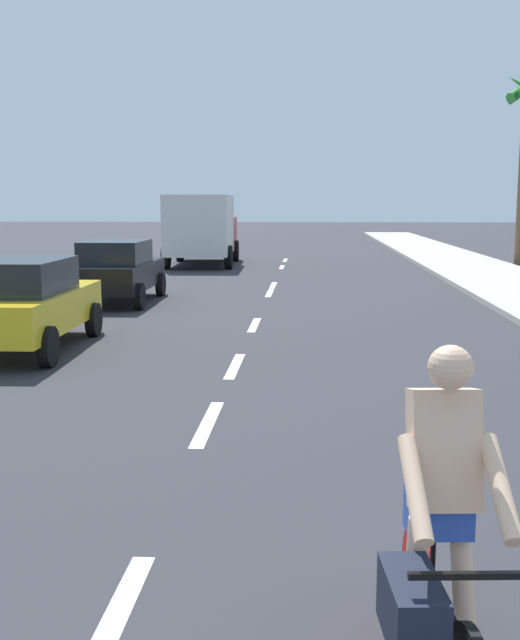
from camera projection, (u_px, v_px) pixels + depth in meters
ground_plane at (268, 297)px, 20.03m from camera, size 160.00×160.00×0.00m
lane_stripe_1 at (110, 628)px, 4.40m from camera, size 0.16×1.80×0.01m
lane_stripe_2 at (208, 423)px, 8.51m from camera, size 0.16×1.80×0.01m
lane_stripe_3 at (235, 366)px, 11.51m from camera, size 0.16×1.80×0.01m
lane_stripe_4 at (254, 325)px, 15.39m from camera, size 0.16×1.80×0.01m
lane_stripe_5 at (269, 293)px, 20.82m from camera, size 0.16×1.80×0.01m
lane_stripe_6 at (273, 285)px, 22.79m from camera, size 0.16×1.80×0.01m
lane_stripe_7 at (282, 267)px, 29.29m from camera, size 0.16×1.80×0.01m
lane_stripe_8 at (285, 260)px, 32.87m from camera, size 0.16×1.80×0.01m
cyclist at (436, 544)px, 3.68m from camera, size 0.65×1.71×1.82m
parked_car_yellow at (23, 302)px, 12.62m from camera, size 1.94×3.99×1.57m
parked_car_black at (118, 270)px, 18.76m from camera, size 1.87×3.95×1.57m
delivery_truck at (202, 228)px, 30.05m from camera, size 2.85×6.32×2.80m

